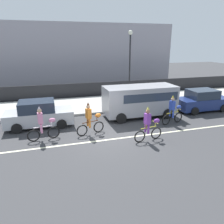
{
  "coord_description": "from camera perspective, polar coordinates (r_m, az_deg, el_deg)",
  "views": [
    {
      "loc": [
        -3.13,
        -10.95,
        5.05
      ],
      "look_at": [
        0.44,
        1.2,
        1.0
      ],
      "focal_mm": 35.0,
      "sensor_mm": 36.0,
      "label": 1
    }
  ],
  "objects": [
    {
      "name": "parade_cyclist_pink",
      "position": [
        12.19,
        -17.55,
        -3.31
      ],
      "size": [
        1.71,
        0.52,
        1.92
      ],
      "color": "black",
      "rests_on": "ground"
    },
    {
      "name": "ground_plane",
      "position": [
        12.45,
        -0.4,
        -6.18
      ],
      "size": [
        80.0,
        80.0,
        0.0
      ],
      "primitive_type": "plane",
      "color": "#38383A"
    },
    {
      "name": "road_centre_line",
      "position": [
        12.01,
        0.26,
        -7.09
      ],
      "size": [
        36.0,
        0.14,
        0.01
      ],
      "primitive_type": "cube",
      "color": "beige",
      "rests_on": "ground"
    },
    {
      "name": "fence_line",
      "position": [
        21.04,
        -7.52,
        5.65
      ],
      "size": [
        40.0,
        0.08,
        1.4
      ],
      "primitive_type": "cube",
      "color": "black",
      "rests_on": "ground"
    },
    {
      "name": "parade_cyclist_orange",
      "position": [
        12.41,
        -5.64,
        -2.17
      ],
      "size": [
        1.68,
        0.61,
        1.92
      ],
      "color": "black",
      "rests_on": "ground"
    },
    {
      "name": "sidewalk_curb",
      "position": [
        18.41,
        -5.99,
        1.96
      ],
      "size": [
        60.0,
        5.0,
        0.15
      ],
      "primitive_type": "cube",
      "color": "#ADAAA3",
      "rests_on": "ground"
    },
    {
      "name": "parked_van_grey",
      "position": [
        15.42,
        7.5,
        3.43
      ],
      "size": [
        5.0,
        2.22,
        2.18
      ],
      "color": "#99999E",
      "rests_on": "ground"
    },
    {
      "name": "street_lamp_post",
      "position": [
        19.33,
        4.71,
        14.52
      ],
      "size": [
        0.36,
        0.36,
        5.86
      ],
      "color": "black",
      "rests_on": "sidewalk_curb"
    },
    {
      "name": "building_backdrop",
      "position": [
        29.0,
        -15.08,
        14.23
      ],
      "size": [
        28.0,
        8.0,
        7.15
      ],
      "primitive_type": "cube",
      "color": "#99939E",
      "rests_on": "ground"
    },
    {
      "name": "parade_cyclist_cobalt",
      "position": [
        14.5,
        15.65,
        0.18
      ],
      "size": [
        1.69,
        0.56,
        1.92
      ],
      "color": "black",
      "rests_on": "ground"
    },
    {
      "name": "parade_cyclist_purple",
      "position": [
        11.7,
        9.6,
        -3.61
      ],
      "size": [
        1.71,
        0.52,
        1.92
      ],
      "color": "black",
      "rests_on": "ground"
    },
    {
      "name": "parked_car_navy",
      "position": [
        18.15,
        22.5,
        2.76
      ],
      "size": [
        4.1,
        1.92,
        1.64
      ],
      "color": "navy",
      "rests_on": "ground"
    },
    {
      "name": "parked_car_silver",
      "position": [
        14.32,
        -18.56,
        -0.56
      ],
      "size": [
        4.1,
        1.92,
        1.64
      ],
      "color": "#B7BABF",
      "rests_on": "ground"
    }
  ]
}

